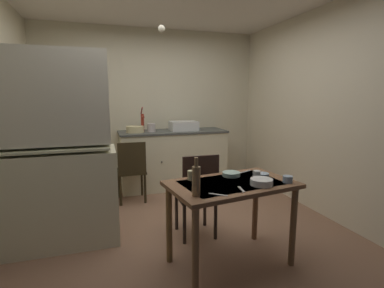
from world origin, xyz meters
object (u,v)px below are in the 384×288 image
Objects in this scene: chair_far_side at (197,194)px; glass_bottle at (196,180)px; dining_table at (231,195)px; mixing_bowl_counter at (135,129)px; sink_basin at (183,126)px; chair_by_counter at (132,170)px; hutch_cabinet at (59,157)px; serving_bowl_wide at (262,182)px; hand_pump at (143,121)px; teacup_mint at (191,175)px.

glass_bottle is at bearing -109.23° from chair_far_side.
mixing_bowl_counter is at bearing 103.74° from dining_table.
sink_basin is 1.19m from chair_by_counter.
dining_table is at bearing -76.26° from mixing_bowl_counter.
mixing_bowl_counter is 2.40m from dining_table.
sink_basin is at bearing 84.34° from dining_table.
chair_far_side is 0.92m from glass_bottle.
chair_far_side is (1.35, -0.31, -0.42)m from hutch_cabinet.
chair_far_side is 4.86× the size of serving_bowl_wide.
hand_pump is 1.97m from chair_far_side.
dining_table is 1.95m from chair_by_counter.
teacup_mint is (-0.19, -0.37, 0.32)m from chair_far_side.
hand_pump is 4.58× the size of teacup_mint.
teacup_mint is at bearing 148.06° from serving_bowl_wide.
teacup_mint is (0.37, -1.64, 0.33)m from chair_by_counter.
sink_basin is 2.32× the size of serving_bowl_wide.
serving_bowl_wide is 0.62m from glass_bottle.
sink_basin is at bearing 75.87° from teacup_mint.
teacup_mint reaches higher than dining_table.
hutch_cabinet reaches higher than teacup_mint.
glass_bottle is at bearing -101.90° from teacup_mint.
hand_pump is 0.20m from mixing_bowl_counter.
glass_bottle is (-0.09, -0.41, 0.08)m from teacup_mint.
hutch_cabinet is at bearing -124.21° from hand_pump.
sink_basin is 2.25m from teacup_mint.
chair_by_counter is 2.11m from glass_bottle.
glass_bottle is at bearing -89.33° from hand_pump.
teacup_mint is (0.25, -2.13, -0.18)m from mixing_bowl_counter.
hand_pump is 2.48m from dining_table.
serving_bowl_wide is 2.23× the size of teacup_mint.
hand_pump is 2.25m from teacup_mint.
teacup_mint is (-0.55, -2.18, -0.21)m from sink_basin.
chair_by_counter reaches higher than dining_table.
mixing_bowl_counter is (-0.13, -0.10, -0.12)m from hand_pump.
serving_bowl_wide is at bearing -90.58° from sink_basin.
hutch_cabinet reaches higher than dining_table.
teacup_mint is at bearing 150.21° from dining_table.
glass_bottle is (0.16, -2.53, -0.10)m from mixing_bowl_counter.
chair_far_side is (0.44, -1.75, -0.50)m from mixing_bowl_counter.
dining_table is (0.43, -2.40, -0.46)m from hand_pump.
chair_far_side is 1.39m from chair_by_counter.
chair_far_side is at bearing -101.33° from sink_basin.
hand_pump is at bearing 100.18° from dining_table.
chair_far_side is 0.53m from teacup_mint.
serving_bowl_wide is (0.89, -1.97, 0.32)m from chair_by_counter.
glass_bottle is at bearing -82.12° from chair_by_counter.
serving_bowl_wide is (0.21, -0.15, 0.14)m from dining_table.
mixing_bowl_counter is 0.72m from chair_by_counter.
hand_pump reaches higher than chair_far_side.
sink_basin is 0.67m from hand_pump.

